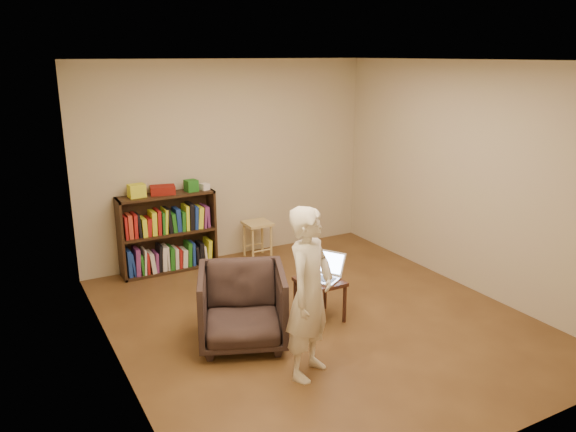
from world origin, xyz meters
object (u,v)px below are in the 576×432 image
armchair (242,307)px  stool (257,229)px  side_table (320,287)px  laptop (324,272)px  bookshelf (168,237)px  person (310,293)px

armchair → stool: bearing=82.8°
side_table → laptop: (0.07, 0.04, 0.13)m
bookshelf → side_table: 2.30m
side_table → person: bearing=-126.9°
bookshelf → laptop: bearing=-63.9°
armchair → side_table: armchair is taller
bookshelf → stool: 1.20m
side_table → person: 1.11m
bookshelf → laptop: size_ratio=2.38×
side_table → laptop: size_ratio=0.87×
side_table → laptop: laptop is taller
person → bookshelf: bearing=64.0°
stool → armchair: 2.34m
stool → side_table: size_ratio=1.14×
bookshelf → person: 2.96m
bookshelf → stool: bearing=-6.3°
bookshelf → armchair: 2.17m
armchair → person: size_ratio=0.55×
stool → armchair: armchair is taller
bookshelf → armchair: (0.04, -2.17, -0.07)m
side_table → armchair: bearing=-175.5°
bookshelf → armchair: bookshelf is taller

